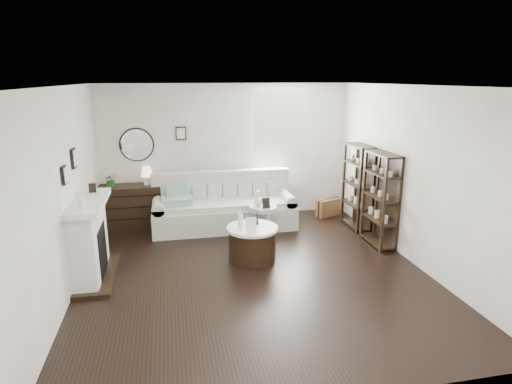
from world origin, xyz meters
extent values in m
plane|color=black|center=(0.00, 0.00, 0.00)|extent=(5.50, 5.50, 0.00)
plane|color=white|center=(0.00, 0.00, 2.70)|extent=(5.50, 5.50, 0.00)
plane|color=beige|center=(0.00, 2.75, 1.35)|extent=(5.00, 0.00, 5.00)
plane|color=beige|center=(0.00, -2.75, 1.35)|extent=(5.00, 0.00, 5.00)
plane|color=beige|center=(-2.50, 0.00, 1.35)|extent=(0.00, 5.50, 5.50)
plane|color=beige|center=(2.50, 0.00, 1.35)|extent=(0.00, 5.50, 5.50)
cube|color=white|center=(1.10, 2.73, 1.60)|extent=(1.00, 0.02, 1.80)
cube|color=white|center=(1.10, 2.67, 1.60)|extent=(1.15, 0.02, 1.90)
cylinder|color=silver|center=(-1.75, 2.72, 1.55)|extent=(0.60, 0.03, 0.60)
cube|color=black|center=(-0.90, 2.72, 1.75)|extent=(0.20, 0.03, 0.26)
cube|color=white|center=(-2.33, 0.30, 0.55)|extent=(0.34, 1.20, 1.10)
cube|color=black|center=(-2.30, 0.30, 0.40)|extent=(0.30, 0.65, 0.70)
cube|color=white|center=(-2.28, 0.30, 1.12)|extent=(0.44, 1.35, 0.08)
cube|color=black|center=(-2.25, 0.30, 0.03)|extent=(0.50, 1.40, 0.05)
cylinder|color=silver|center=(-2.28, -0.15, 1.27)|extent=(0.08, 0.08, 0.22)
cube|color=black|center=(-2.28, 0.70, 1.23)|extent=(0.10, 0.03, 0.14)
cube|color=black|center=(-2.47, -0.05, 1.60)|extent=(0.03, 0.18, 0.24)
cube|color=black|center=(-2.47, 0.60, 1.70)|extent=(0.03, 0.22, 0.28)
cube|color=black|center=(2.33, 1.55, 0.80)|extent=(0.30, 0.80, 1.60)
cylinder|color=beige|center=(2.31, 1.30, 0.52)|extent=(0.08, 0.08, 0.11)
cylinder|color=beige|center=(2.31, 1.55, 0.52)|extent=(0.08, 0.08, 0.11)
cylinder|color=beige|center=(2.31, 1.80, 0.52)|extent=(0.08, 0.08, 0.11)
cylinder|color=beige|center=(2.31, 1.30, 0.92)|extent=(0.08, 0.08, 0.11)
cylinder|color=beige|center=(2.31, 1.55, 0.92)|extent=(0.08, 0.08, 0.11)
cylinder|color=beige|center=(2.31, 1.80, 0.92)|extent=(0.08, 0.08, 0.11)
cylinder|color=beige|center=(2.31, 1.30, 1.32)|extent=(0.08, 0.08, 0.11)
cylinder|color=beige|center=(2.31, 1.55, 1.32)|extent=(0.08, 0.08, 0.11)
cylinder|color=beige|center=(2.31, 1.80, 1.32)|extent=(0.08, 0.08, 0.11)
cube|color=black|center=(2.33, 0.65, 0.80)|extent=(0.30, 0.80, 1.60)
cylinder|color=beige|center=(2.31, 0.40, 0.52)|extent=(0.08, 0.08, 0.11)
cylinder|color=beige|center=(2.31, 0.65, 0.52)|extent=(0.08, 0.08, 0.11)
cylinder|color=beige|center=(2.31, 0.90, 0.52)|extent=(0.08, 0.08, 0.11)
cylinder|color=beige|center=(2.31, 0.40, 0.92)|extent=(0.08, 0.08, 0.11)
cylinder|color=beige|center=(2.31, 0.65, 0.92)|extent=(0.08, 0.08, 0.11)
cylinder|color=beige|center=(2.31, 0.90, 0.92)|extent=(0.08, 0.08, 0.11)
cylinder|color=beige|center=(2.31, 0.40, 1.32)|extent=(0.08, 0.08, 0.11)
cylinder|color=beige|center=(2.31, 0.65, 1.32)|extent=(0.08, 0.08, 0.11)
cylinder|color=beige|center=(2.31, 0.90, 1.32)|extent=(0.08, 0.08, 0.11)
cube|color=#AEB6A2|center=(-0.17, 2.00, 0.22)|extent=(2.69, 0.93, 0.43)
cube|color=#AEB6A2|center=(-0.17, 1.97, 0.49)|extent=(2.33, 0.75, 0.10)
cube|color=#AEB6A2|center=(-0.17, 2.36, 0.63)|extent=(2.69, 0.21, 0.83)
cube|color=#AEB6A2|center=(-1.39, 2.00, 0.27)|extent=(0.23, 0.88, 0.54)
cube|color=#AEB6A2|center=(1.05, 2.00, 0.27)|extent=(0.23, 0.88, 0.54)
cube|color=teal|center=(-1.05, 1.95, 0.61)|extent=(0.57, 0.48, 0.14)
cube|color=brown|center=(2.05, 2.30, 0.18)|extent=(0.57, 0.38, 0.36)
cube|color=black|center=(-1.94, 2.47, 0.40)|extent=(1.21, 0.51, 0.81)
cube|color=black|center=(-1.94, 2.21, 0.22)|extent=(1.17, 0.01, 0.02)
cube|color=black|center=(-1.94, 2.21, 0.45)|extent=(1.17, 0.01, 0.02)
cube|color=black|center=(-1.94, 2.21, 0.67)|extent=(1.17, 0.01, 0.01)
imported|color=#225D1A|center=(-2.24, 2.42, 0.95)|extent=(0.31, 0.29, 0.27)
cylinder|color=black|center=(0.06, 0.40, 0.26)|extent=(0.73, 0.73, 0.51)
cylinder|color=silver|center=(0.06, 0.40, 0.53)|extent=(0.80, 0.80, 0.04)
cylinder|color=silver|center=(0.44, 1.30, 0.59)|extent=(0.49, 0.49, 0.03)
cylinder|color=white|center=(0.44, 1.30, 0.55)|extent=(0.50, 0.50, 0.02)
cylinder|color=white|center=(0.44, 1.30, 0.28)|extent=(0.04, 0.04, 0.57)
cylinder|color=silver|center=(-0.14, 0.32, 0.72)|extent=(0.07, 0.07, 0.32)
cube|color=silver|center=(0.01, 0.20, 0.67)|extent=(0.17, 0.07, 0.22)
cube|color=black|center=(0.46, 1.17, 0.70)|extent=(0.14, 0.07, 0.18)
camera|label=1|loc=(-1.14, -5.75, 2.81)|focal=30.00mm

